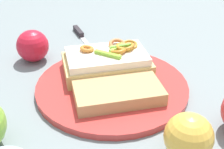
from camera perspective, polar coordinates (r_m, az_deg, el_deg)
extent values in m
plane|color=slate|center=(0.59, 0.00, -2.65)|extent=(2.00, 2.00, 0.00)
cylinder|color=#BB3531|center=(0.59, 0.00, -2.17)|extent=(0.28, 0.28, 0.01)
cube|color=tan|center=(0.62, -0.95, 1.63)|extent=(0.19, 0.19, 0.03)
cube|color=#F3DFC9|center=(0.61, -0.97, 3.35)|extent=(0.17, 0.17, 0.01)
torus|color=#B37F2E|center=(0.63, 3.12, 5.35)|extent=(0.04, 0.04, 0.01)
torus|color=#C27C25|center=(0.62, 2.37, 4.99)|extent=(0.05, 0.05, 0.02)
torus|color=#B27F20|center=(0.62, 2.23, 4.96)|extent=(0.05, 0.05, 0.01)
torus|color=#BD6C3A|center=(0.63, 0.94, 5.48)|extent=(0.04, 0.04, 0.02)
torus|color=#C1752C|center=(0.61, -4.56, 4.67)|extent=(0.03, 0.03, 0.01)
torus|color=#C47623|center=(0.60, 1.10, 4.33)|extent=(0.04, 0.04, 0.01)
cube|color=#6EB03C|center=(0.62, 1.69, 5.06)|extent=(0.04, 0.04, 0.01)
cube|color=#8CB63C|center=(0.62, 0.98, 4.90)|extent=(0.01, 0.05, 0.01)
cube|color=#80B931|center=(0.59, -0.78, 3.66)|extent=(0.05, 0.01, 0.01)
cube|color=tan|center=(0.54, 1.08, -3.17)|extent=(0.17, 0.17, 0.02)
sphere|color=gold|center=(0.45, 13.68, -10.89)|extent=(0.09, 0.09, 0.07)
sphere|color=red|center=(0.70, -14.15, 5.05)|extent=(0.08, 0.08, 0.07)
cube|color=silver|center=(0.76, -4.58, 5.67)|extent=(0.07, 0.05, 0.00)
cube|color=#272227|center=(0.82, -6.09, 7.76)|extent=(0.05, 0.04, 0.01)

